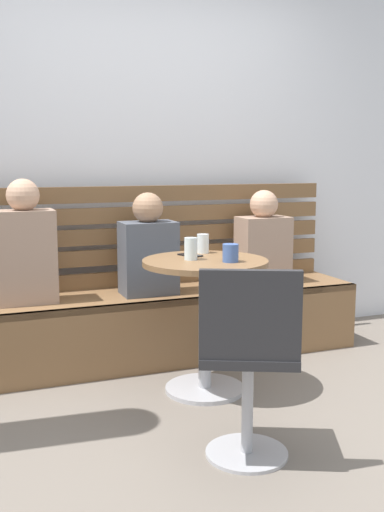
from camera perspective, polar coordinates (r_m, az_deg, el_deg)
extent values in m
plane|color=#70665B|center=(2.92, 4.11, -16.68)|extent=(8.00, 8.00, 0.00)
cube|color=silver|center=(4.18, -5.59, 11.49)|extent=(5.20, 0.10, 2.90)
cube|color=brown|center=(3.90, -3.52, -6.59)|extent=(2.70, 0.52, 0.44)
cube|color=brown|center=(3.62, -2.38, -4.50)|extent=(2.70, 0.04, 0.04)
cube|color=brown|center=(4.06, -4.61, -2.03)|extent=(2.65, 0.04, 0.10)
cube|color=brown|center=(4.03, -4.63, 0.09)|extent=(2.65, 0.04, 0.10)
cube|color=brown|center=(4.01, -4.66, 2.01)|extent=(2.65, 0.04, 0.10)
cube|color=brown|center=(4.00, -4.68, 3.95)|extent=(2.65, 0.04, 0.10)
cube|color=brown|center=(3.99, -4.71, 5.90)|extent=(2.65, 0.04, 0.10)
cylinder|color=#ADADB2|center=(3.43, 1.21, -12.42)|extent=(0.44, 0.44, 0.02)
cylinder|color=#ADADB2|center=(3.32, 1.23, -6.71)|extent=(0.07, 0.07, 0.69)
cylinder|color=brown|center=(3.24, 1.26, -0.61)|extent=(0.68, 0.68, 0.03)
cylinder|color=#ADADB2|center=(2.77, 5.19, -18.05)|extent=(0.36, 0.36, 0.02)
cylinder|color=#ADADB2|center=(2.68, 5.26, -13.91)|extent=(0.05, 0.05, 0.45)
cube|color=#232326|center=(2.59, 5.34, -8.92)|extent=(0.53, 0.53, 0.04)
cube|color=#232326|center=(2.37, 5.53, -5.59)|extent=(0.38, 0.21, 0.36)
cube|color=#9E7F6B|center=(3.64, -15.47, -0.07)|extent=(0.34, 0.22, 0.55)
sphere|color=tan|center=(3.61, -15.70, 5.56)|extent=(0.19, 0.19, 0.19)
cube|color=#9E7F6B|center=(4.13, 6.74, 0.58)|extent=(0.34, 0.22, 0.45)
sphere|color=tan|center=(4.09, 6.82, 4.89)|extent=(0.19, 0.19, 0.19)
cube|color=#4C515B|center=(3.76, -4.15, -0.19)|extent=(0.34, 0.22, 0.45)
sphere|color=#A37A5B|center=(3.72, -4.20, 4.56)|extent=(0.19, 0.19, 0.19)
cylinder|color=silver|center=(3.23, -0.12, 0.69)|extent=(0.07, 0.07, 0.12)
cylinder|color=#3D5B9E|center=(3.17, 3.66, 0.29)|extent=(0.08, 0.08, 0.09)
cylinder|color=white|center=(3.46, 1.04, 1.19)|extent=(0.07, 0.07, 0.11)
cube|color=black|center=(3.37, -0.18, 0.08)|extent=(0.12, 0.16, 0.01)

